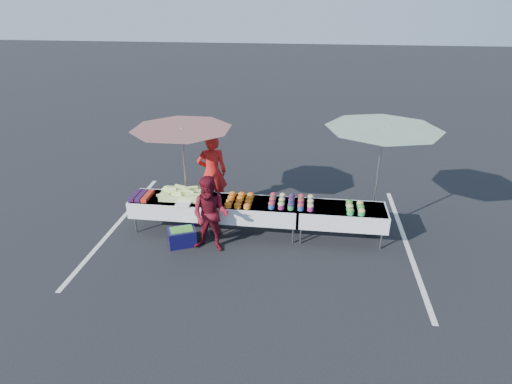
# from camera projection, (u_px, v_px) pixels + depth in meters

# --- Properties ---
(ground) EXTENTS (80.00, 80.00, 0.00)m
(ground) POSITION_uv_depth(u_px,v_px,m) (256.00, 233.00, 9.39)
(ground) COLOR black
(stripe_left) EXTENTS (0.10, 5.00, 0.00)m
(stripe_left) POSITION_uv_depth(u_px,v_px,m) (117.00, 224.00, 9.77)
(stripe_left) COLOR silver
(stripe_left) RESTS_ON ground
(stripe_right) EXTENTS (0.10, 5.00, 0.00)m
(stripe_right) POSITION_uv_depth(u_px,v_px,m) (406.00, 243.00, 9.02)
(stripe_right) COLOR silver
(stripe_right) RESTS_ON ground
(table_left) EXTENTS (1.86, 0.81, 0.75)m
(table_left) POSITION_uv_depth(u_px,v_px,m) (175.00, 205.00, 9.36)
(table_left) COLOR white
(table_left) RESTS_ON ground
(table_center) EXTENTS (1.86, 0.81, 0.75)m
(table_center) POSITION_uv_depth(u_px,v_px,m) (256.00, 210.00, 9.15)
(table_center) COLOR white
(table_center) RESTS_ON ground
(table_right) EXTENTS (1.86, 0.81, 0.75)m
(table_right) POSITION_uv_depth(u_px,v_px,m) (341.00, 215.00, 8.94)
(table_right) COLOR white
(table_right) RESTS_ON ground
(berry_punnets) EXTENTS (0.40, 0.54, 0.08)m
(berry_punnets) POSITION_uv_depth(u_px,v_px,m) (141.00, 196.00, 9.30)
(berry_punnets) COLOR black
(berry_punnets) RESTS_ON table_left
(corn_pile) EXTENTS (1.16, 0.57, 0.26)m
(corn_pile) POSITION_uv_depth(u_px,v_px,m) (185.00, 194.00, 9.26)
(corn_pile) COLOR #C0E474
(corn_pile) RESTS_ON table_left
(plastic_bags) EXTENTS (0.30, 0.25, 0.05)m
(plastic_bags) POSITION_uv_depth(u_px,v_px,m) (183.00, 204.00, 8.97)
(plastic_bags) COLOR white
(plastic_bags) RESTS_ON table_left
(carrot_bowls) EXTENTS (0.55, 0.69, 0.11)m
(carrot_bowls) POSITION_uv_depth(u_px,v_px,m) (240.00, 200.00, 9.09)
(carrot_bowls) COLOR orange
(carrot_bowls) RESTS_ON table_center
(potato_cups) EXTENTS (0.94, 0.58, 0.16)m
(potato_cups) POSITION_uv_depth(u_px,v_px,m) (291.00, 201.00, 8.96)
(potato_cups) COLOR #214F9E
(potato_cups) RESTS_ON table_right
(bean_baskets) EXTENTS (0.36, 0.50, 0.15)m
(bean_baskets) POSITION_uv_depth(u_px,v_px,m) (355.00, 207.00, 8.72)
(bean_baskets) COLOR green
(bean_baskets) RESTS_ON table_right
(vendor) EXTENTS (0.80, 0.65, 1.90)m
(vendor) POSITION_uv_depth(u_px,v_px,m) (212.00, 173.00, 10.08)
(vendor) COLOR red
(vendor) RESTS_ON ground
(customer) EXTENTS (0.83, 0.67, 1.60)m
(customer) POSITION_uv_depth(u_px,v_px,m) (210.00, 215.00, 8.48)
(customer) COLOR maroon
(customer) RESTS_ON ground
(umbrella_left) EXTENTS (2.84, 2.84, 2.22)m
(umbrella_left) POSITION_uv_depth(u_px,v_px,m) (182.00, 137.00, 9.10)
(umbrella_left) COLOR black
(umbrella_left) RESTS_ON ground
(umbrella_right) EXTENTS (2.58, 2.58, 2.39)m
(umbrella_right) POSITION_uv_depth(u_px,v_px,m) (382.00, 138.00, 8.55)
(umbrella_right) COLOR black
(umbrella_right) RESTS_ON ground
(storage_bin) EXTENTS (0.67, 0.60, 0.36)m
(storage_bin) POSITION_uv_depth(u_px,v_px,m) (182.00, 236.00, 8.90)
(storage_bin) COLOR #0C0B3A
(storage_bin) RESTS_ON ground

